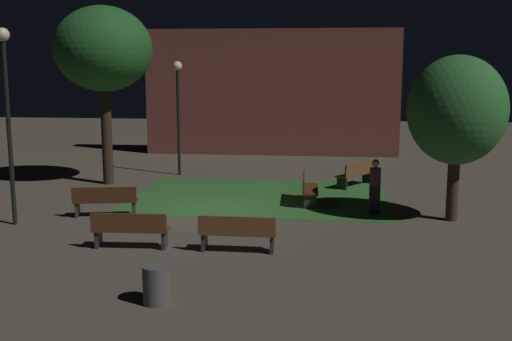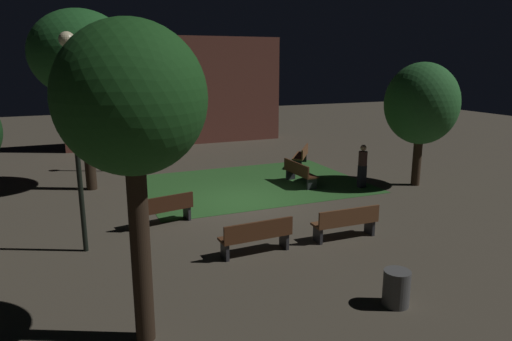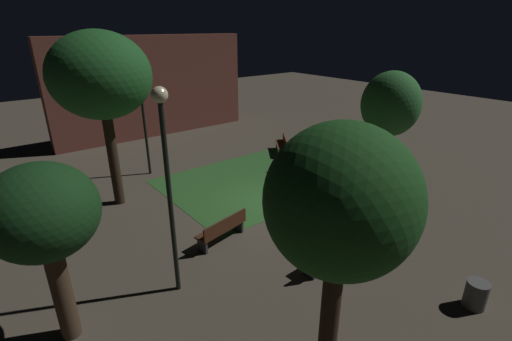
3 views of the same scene
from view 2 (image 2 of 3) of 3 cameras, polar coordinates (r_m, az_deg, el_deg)
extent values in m
plane|color=#4C4438|center=(15.51, -1.50, -3.87)|extent=(60.00, 60.00, 0.00)
cube|color=#2D6028|center=(17.69, -0.41, -1.67)|extent=(8.22, 5.99, 0.01)
cube|color=#512D19|center=(11.36, -0.08, -8.03)|extent=(1.82, 0.56, 0.06)
cube|color=#512D19|center=(11.11, 0.38, -7.28)|extent=(1.80, 0.14, 0.40)
cube|color=#2D2D33|center=(11.16, -3.85, -9.80)|extent=(0.10, 0.39, 0.42)
cube|color=#2D2D33|center=(11.79, 3.47, -8.49)|extent=(0.10, 0.39, 0.42)
cube|color=brown|center=(12.51, 10.86, -6.23)|extent=(1.81, 0.50, 0.06)
cube|color=brown|center=(12.27, 11.43, -5.52)|extent=(1.80, 0.08, 0.40)
cube|color=#2D2D33|center=(12.20, 7.61, -7.83)|extent=(0.08, 0.38, 0.42)
cube|color=#2D2D33|center=(13.03, 13.79, -6.71)|extent=(0.08, 0.38, 0.42)
cube|color=#422314|center=(13.58, -11.58, -4.69)|extent=(1.86, 0.82, 0.06)
cube|color=#422314|center=(13.33, -11.28, -3.98)|extent=(1.78, 0.41, 0.40)
cube|color=#2D2D33|center=(13.40, -14.71, -6.20)|extent=(0.15, 0.39, 0.42)
cube|color=#2D2D33|center=(13.96, -8.50, -5.09)|extent=(0.15, 0.39, 0.42)
cube|color=#422314|center=(17.62, 5.54, -0.30)|extent=(0.54, 1.82, 0.06)
cube|color=#422314|center=(17.46, 4.96, 0.36)|extent=(0.12, 1.80, 0.40)
cube|color=#2D2D33|center=(18.35, 4.27, -0.50)|extent=(0.39, 0.09, 0.42)
cube|color=#2D2D33|center=(17.02, 6.88, -1.67)|extent=(0.39, 0.09, 0.42)
cube|color=brown|center=(20.81, 5.45, 1.82)|extent=(1.45, 1.74, 0.06)
cube|color=brown|center=(20.73, 6.03, 2.41)|extent=(1.11, 1.49, 0.40)
cube|color=black|center=(20.08, 5.11, 0.70)|extent=(0.36, 0.29, 0.42)
cube|color=black|center=(21.63, 5.73, 1.61)|extent=(0.36, 0.29, 0.42)
cylinder|color=#38281C|center=(18.34, 19.24, 1.85)|extent=(0.32, 0.32, 2.34)
ellipsoid|color=#28662D|center=(18.09, 19.70, 7.77)|extent=(2.67, 2.67, 2.97)
cylinder|color=#2D2116|center=(7.80, -14.06, -8.79)|extent=(0.32, 0.32, 3.42)
ellipsoid|color=#194719|center=(7.27, -15.11, 8.59)|extent=(2.30, 2.30, 2.35)
cylinder|color=#2D2116|center=(17.65, -20.01, 3.91)|extent=(0.38, 0.38, 3.88)
ellipsoid|color=#1E5623|center=(17.45, -20.78, 13.29)|extent=(3.43, 3.43, 2.98)
cylinder|color=black|center=(19.92, -14.21, 5.58)|extent=(0.12, 0.12, 4.07)
sphere|color=#F4E5B2|center=(19.75, -14.58, 11.87)|extent=(0.36, 0.36, 0.36)
cylinder|color=black|center=(11.72, -21.13, 1.92)|extent=(0.12, 0.12, 4.91)
sphere|color=#F4E5B2|center=(11.53, -22.24, 14.70)|extent=(0.36, 0.36, 0.36)
cylinder|color=#4C4C4C|center=(9.54, 16.88, -13.67)|extent=(0.51, 0.51, 0.71)
cube|color=black|center=(17.59, 12.90, -0.71)|extent=(0.31, 0.24, 0.84)
cylinder|color=#4C2D2D|center=(17.44, 13.02, 1.46)|extent=(0.32, 0.32, 0.52)
sphere|color=tan|center=(17.36, 13.09, 2.75)|extent=(0.22, 0.22, 0.22)
cube|color=brown|center=(26.22, -9.61, 9.60)|extent=(11.98, 0.80, 5.91)
camera|label=1|loc=(9.57, 92.28, -2.22)|focal=43.80mm
camera|label=3|loc=(5.47, -62.03, 26.20)|focal=25.41mm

